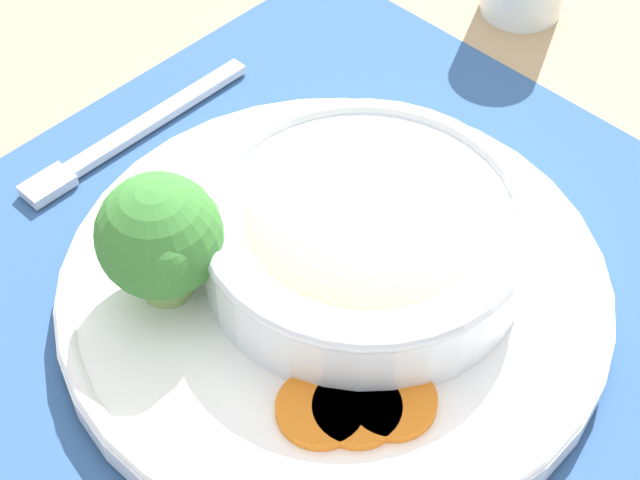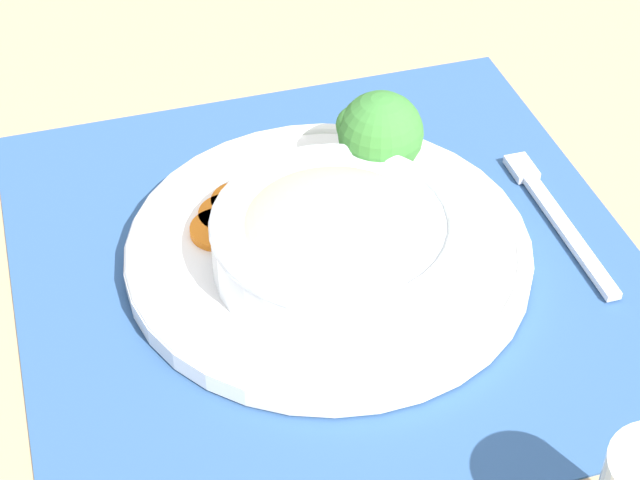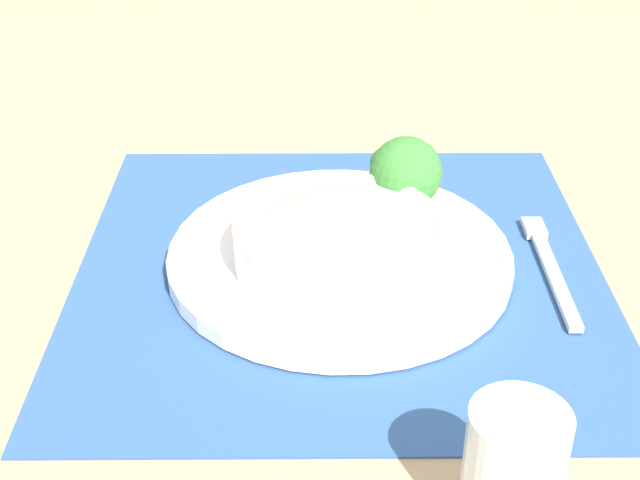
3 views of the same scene
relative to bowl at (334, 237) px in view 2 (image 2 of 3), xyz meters
name	(u,v)px [view 2 (image 2 of 3)]	position (x,y,z in m)	size (l,w,h in m)	color
ground_plane	(328,264)	(0.00, 0.02, -0.05)	(4.00, 4.00, 0.00)	tan
placemat	(328,262)	(0.00, 0.02, -0.05)	(0.51, 0.51, 0.00)	#2D5184
plate	(328,249)	(0.00, 0.02, -0.03)	(0.31, 0.31, 0.02)	white
bowl	(334,237)	(0.00, 0.00, 0.00)	(0.18, 0.18, 0.05)	silver
broccoli_floret	(380,134)	(0.06, 0.09, 0.02)	(0.07, 0.07, 0.08)	#84AD5B
carrot_slice_near	(240,201)	(-0.06, 0.08, -0.02)	(0.05, 0.05, 0.01)	orange
carrot_slice_middle	(228,215)	(-0.07, 0.07, -0.02)	(0.05, 0.05, 0.01)	orange
carrot_slice_far	(220,230)	(-0.08, 0.05, -0.02)	(0.05, 0.05, 0.01)	orange
fork	(551,209)	(0.19, 0.04, -0.04)	(0.03, 0.18, 0.01)	silver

